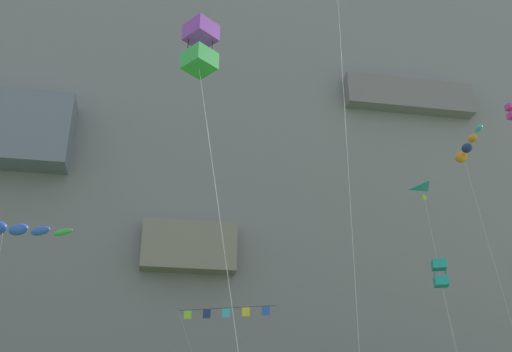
# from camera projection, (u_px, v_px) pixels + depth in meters

# --- Properties ---
(cliff_face) EXTENTS (180.00, 24.72, 71.29)m
(cliff_face) POSITION_uv_depth(u_px,v_px,m) (188.00, 186.00, 79.37)
(cliff_face) COLOR gray
(cliff_face) RESTS_ON ground
(kite_box_far_right) EXTENTS (3.00, 1.76, 17.56)m
(kite_box_far_right) POSITION_uv_depth(u_px,v_px,m) (200.00, 47.00, 21.87)
(kite_box_far_right) COLOR purple
(kite_box_far_right) RESTS_ON ground
(kite_delta_upper_mid) EXTENTS (1.53, 4.06, 20.59)m
(kite_delta_upper_mid) POSITION_uv_depth(u_px,v_px,m) (429.00, 204.00, 44.03)
(kite_delta_upper_mid) COLOR #38B2D1
(kite_delta_upper_mid) RESTS_ON ground
(kite_windsock_low_center) EXTENTS (1.03, 5.20, 21.99)m
(kite_windsock_low_center) POSITION_uv_depth(u_px,v_px,m) (466.00, 149.00, 39.55)
(kite_windsock_low_center) COLOR orange
(kite_windsock_low_center) RESTS_ON ground
(kite_box_far_left) EXTENTS (2.07, 5.91, 14.70)m
(kite_box_far_left) POSITION_uv_depth(u_px,v_px,m) (440.00, 274.00, 38.85)
(kite_box_far_left) COLOR teal
(kite_box_far_left) RESTS_ON ground
(kite_windsock_upper_left) EXTENTS (3.69, 2.36, 11.60)m
(kite_windsock_upper_left) POSITION_uv_depth(u_px,v_px,m) (17.00, 230.00, 23.68)
(kite_windsock_upper_left) COLOR blue
(kite_windsock_upper_left) RESTS_ON ground
(kite_banner_upper_right) EXTENTS (5.80, 5.49, 11.37)m
(kite_banner_upper_right) POSITION_uv_depth(u_px,v_px,m) (226.00, 318.00, 36.64)
(kite_banner_upper_right) COLOR black
(kite_banner_upper_right) RESTS_ON ground
(kite_box_front_field) EXTENTS (2.91, 1.43, 25.96)m
(kite_box_front_field) POSITION_uv_depth(u_px,v_px,m) (512.00, 115.00, 42.66)
(kite_box_front_field) COLOR #CC3399
(kite_box_front_field) RESTS_ON ground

